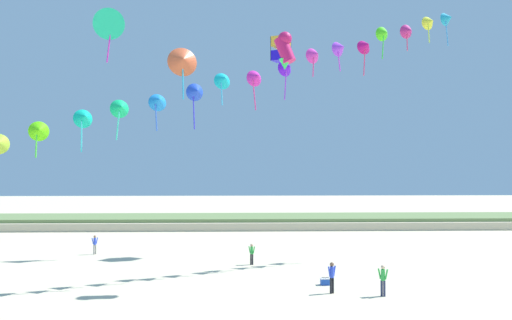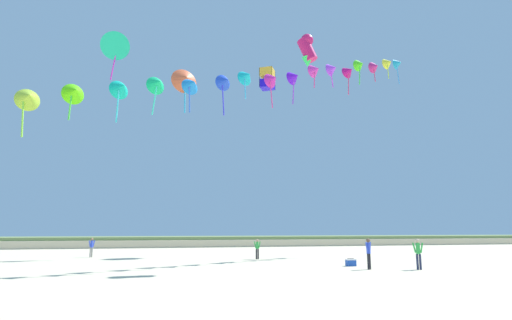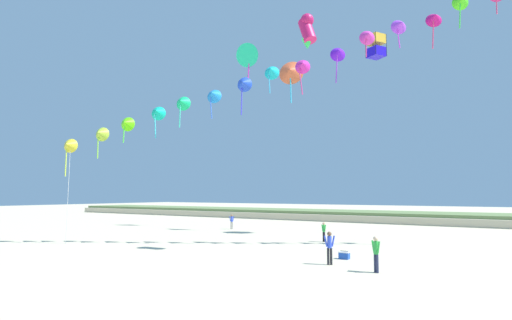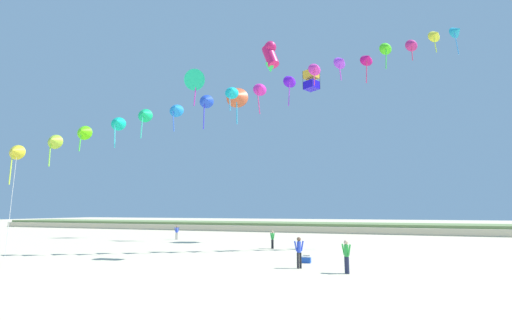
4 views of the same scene
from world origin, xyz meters
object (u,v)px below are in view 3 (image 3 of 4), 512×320
at_px(large_kite_mid_trail, 376,46).
at_px(beach_cooler, 344,255).
at_px(person_far_left, 376,252).
at_px(large_kite_outer_drift, 291,71).
at_px(large_kite_low_lead, 249,55).
at_px(large_kite_high_solo, 307,30).
at_px(person_mid_center, 232,221).
at_px(person_near_right, 330,246).
at_px(person_near_left, 324,230).

distance_m(large_kite_mid_trail, beach_cooler, 21.74).
bearing_deg(person_far_left, beach_cooler, 131.65).
bearing_deg(large_kite_outer_drift, large_kite_low_lead, 160.00).
distance_m(large_kite_mid_trail, large_kite_high_solo, 13.38).
relative_size(person_far_left, large_kite_low_lead, 0.36).
xyz_separation_m(person_far_left, large_kite_high_solo, (-5.06, 3.45, 13.30)).
distance_m(large_kite_outer_drift, beach_cooler, 22.24).
xyz_separation_m(person_mid_center, large_kite_high_solo, (14.52, -11.85, 13.39)).
distance_m(person_mid_center, large_kite_high_solo, 23.04).
xyz_separation_m(person_far_left, large_kite_low_lead, (-19.09, 17.76, 18.59)).
height_order(person_near_right, large_kite_high_solo, large_kite_high_solo).
distance_m(large_kite_low_lead, large_kite_outer_drift, 7.96).
distance_m(person_near_right, person_far_left, 2.78).
xyz_separation_m(person_near_left, large_kite_mid_trail, (2.66, 6.42, 16.33)).
relative_size(person_near_left, large_kite_outer_drift, 0.34).
height_order(person_near_left, large_kite_low_lead, large_kite_low_lead).
xyz_separation_m(person_far_left, large_kite_outer_drift, (-12.44, 15.34, 14.95)).
height_order(person_near_left, large_kite_mid_trail, large_kite_mid_trail).
xyz_separation_m(person_near_right, beach_cooler, (-0.01, 2.22, -0.79)).
bearing_deg(person_mid_center, person_near_left, -22.47).
height_order(large_kite_low_lead, large_kite_high_solo, large_kite_low_lead).
bearing_deg(large_kite_mid_trail, person_mid_center, -175.60).
height_order(large_kite_low_lead, large_kite_outer_drift, large_kite_low_lead).
relative_size(large_kite_low_lead, large_kite_mid_trail, 2.31).
bearing_deg(large_kite_mid_trail, person_near_left, -112.46).
bearing_deg(large_kite_mid_trail, large_kite_low_lead, 175.12).
bearing_deg(person_near_left, large_kite_mid_trail, 67.54).
bearing_deg(person_far_left, large_kite_outer_drift, 129.04).
bearing_deg(large_kite_outer_drift, person_mid_center, -179.77).
distance_m(person_near_right, large_kite_mid_trail, 22.61).
bearing_deg(person_near_right, large_kite_outer_drift, 123.89).
distance_m(person_near_left, person_mid_center, 13.72).
distance_m(person_near_left, large_kite_mid_trail, 17.74).
height_order(person_near_left, large_kite_high_solo, large_kite_high_solo).
relative_size(person_near_right, person_far_left, 1.02).
bearing_deg(person_near_right, large_kite_high_solo, 131.91).
relative_size(person_near_right, large_kite_mid_trail, 0.84).
height_order(person_near_left, large_kite_outer_drift, large_kite_outer_drift).
distance_m(person_mid_center, beach_cooler, 20.91).
bearing_deg(beach_cooler, large_kite_low_lead, 138.06).
distance_m(large_kite_high_solo, beach_cooler, 14.28).
height_order(person_near_left, person_far_left, person_far_left).
bearing_deg(person_near_right, person_near_left, 114.54).
relative_size(person_near_left, person_far_left, 0.89).
xyz_separation_m(person_far_left, large_kite_mid_trail, (-4.24, 16.49, 16.22)).
relative_size(person_near_right, large_kite_low_lead, 0.36).
bearing_deg(large_kite_low_lead, large_kite_mid_trail, -4.88).
distance_m(person_far_left, large_kite_high_solo, 14.64).
bearing_deg(person_mid_center, large_kite_outer_drift, 0.23).
relative_size(person_far_left, large_kite_mid_trail, 0.83).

